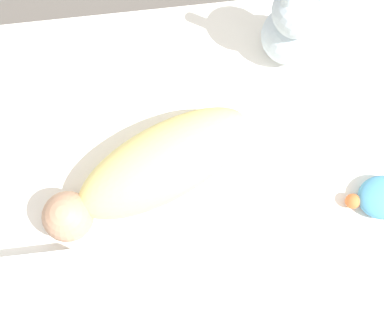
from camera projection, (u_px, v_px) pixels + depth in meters
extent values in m
plane|color=#514C47|center=(215.00, 185.00, 1.58)|extent=(12.00, 12.00, 0.00)
cube|color=white|center=(216.00, 177.00, 1.48)|extent=(1.41, 0.96, 0.20)
ellipsoid|color=#EFDB7F|center=(164.00, 162.00, 1.31)|extent=(0.50, 0.36, 0.16)
sphere|color=tan|center=(68.00, 216.00, 1.28)|extent=(0.12, 0.12, 0.12)
sphere|color=silver|center=(290.00, 35.00, 1.40)|extent=(0.15, 0.15, 0.15)
sphere|color=silver|center=(299.00, 11.00, 1.28)|extent=(0.13, 0.13, 0.13)
ellipsoid|color=#4C99C6|center=(383.00, 197.00, 1.34)|extent=(0.13, 0.11, 0.06)
sphere|color=orange|center=(353.00, 201.00, 1.34)|extent=(0.04, 0.04, 0.04)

